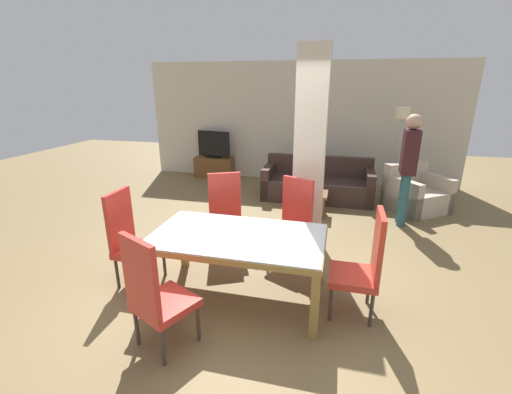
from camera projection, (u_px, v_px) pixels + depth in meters
name	position (u px, v px, depth m)	size (l,w,h in m)	color
ground_plane	(239.00, 295.00, 3.79)	(18.00, 18.00, 0.00)	brown
back_wall	(298.00, 123.00, 7.89)	(7.20, 0.09, 2.70)	beige
divider_pillar	(310.00, 152.00, 4.58)	(0.41, 0.32, 2.70)	beige
dining_table	(238.00, 246.00, 3.60)	(1.81, 1.03, 0.73)	olive
dining_chair_far_right	(292.00, 221.00, 4.35)	(0.62, 0.62, 1.10)	red
dining_chair_head_left	(130.00, 237.00, 3.89)	(0.46, 0.46, 1.10)	red
dining_chair_near_left	(155.00, 293.00, 2.85)	(0.61, 0.61, 1.10)	red
dining_chair_head_right	(364.00, 264.00, 3.32)	(0.46, 0.46, 1.10)	red
dining_chair_far_left	(226.00, 214.00, 4.58)	(0.61, 0.61, 1.10)	red
sofa	(317.00, 185.00, 6.88)	(2.14, 0.87, 0.81)	#362621
armchair	(415.00, 195.00, 6.25)	(1.24, 1.22, 0.83)	#BAAC98
coffee_table	(310.00, 203.00, 6.05)	(0.59, 0.48, 0.41)	brown
bottle	(312.00, 186.00, 6.01)	(0.08, 0.08, 0.28)	#B2B7BC
tv_stand	(215.00, 167.00, 8.43)	(0.94, 0.40, 0.50)	brown
tv_screen	(214.00, 145.00, 8.25)	(0.84, 0.26, 0.64)	black
floor_lamp	(401.00, 122.00, 6.79)	(0.30, 0.30, 1.78)	#B7B7BC
standing_person	(408.00, 162.00, 5.37)	(0.24, 0.39, 1.79)	#29565E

